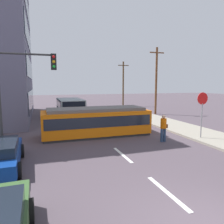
% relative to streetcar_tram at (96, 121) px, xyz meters
% --- Properties ---
extents(ground_plane, '(120.00, 120.00, 0.00)m').
position_rel_streetcar_tram_xyz_m(ground_plane, '(0.20, -0.50, -0.99)').
color(ground_plane, '#4E424A').
extents(lane_stripe_1, '(0.16, 2.40, 0.01)m').
position_rel_streetcar_tram_xyz_m(lane_stripe_1, '(0.20, -8.50, -0.99)').
color(lane_stripe_1, silver).
rests_on(lane_stripe_1, ground).
extents(lane_stripe_2, '(0.16, 2.40, 0.01)m').
position_rel_streetcar_tram_xyz_m(lane_stripe_2, '(0.20, -4.50, -0.99)').
color(lane_stripe_2, silver).
rests_on(lane_stripe_2, ground).
extents(lane_stripe_3, '(0.16, 2.40, 0.01)m').
position_rel_streetcar_tram_xyz_m(lane_stripe_3, '(0.20, 6.00, -0.99)').
color(lane_stripe_3, silver).
rests_on(lane_stripe_3, ground).
extents(lane_stripe_4, '(0.16, 2.40, 0.01)m').
position_rel_streetcar_tram_xyz_m(lane_stripe_4, '(0.20, 12.00, -0.99)').
color(lane_stripe_4, silver).
rests_on(lane_stripe_4, ground).
extents(streetcar_tram, '(7.27, 2.59, 1.93)m').
position_rel_streetcar_tram_xyz_m(streetcar_tram, '(0.00, 0.00, 0.00)').
color(streetcar_tram, orange).
rests_on(streetcar_tram, ground).
extents(city_bus, '(2.57, 5.50, 1.90)m').
position_rel_streetcar_tram_xyz_m(city_bus, '(-0.44, 9.73, 0.09)').
color(city_bus, '#A5B3B4').
rests_on(city_bus, ground).
extents(pedestrian_crossing, '(0.50, 0.36, 1.67)m').
position_rel_streetcar_tram_xyz_m(pedestrian_crossing, '(3.49, -2.98, -0.05)').
color(pedestrian_crossing, navy).
rests_on(pedestrian_crossing, ground).
extents(stop_sign, '(0.76, 0.07, 2.88)m').
position_rel_streetcar_tram_xyz_m(stop_sign, '(6.03, -3.32, 1.20)').
color(stop_sign, gray).
rests_on(stop_sign, sidewalk_curb_right).
extents(traffic_light_mast, '(2.91, 0.33, 5.25)m').
position_rel_streetcar_tram_xyz_m(traffic_light_mast, '(-4.44, -2.21, 2.68)').
color(traffic_light_mast, '#333333').
rests_on(traffic_light_mast, ground).
extents(utility_pole_mid, '(1.80, 0.24, 7.72)m').
position_rel_streetcar_tram_xyz_m(utility_pole_mid, '(9.34, 8.09, 3.04)').
color(utility_pole_mid, brown).
rests_on(utility_pole_mid, ground).
extents(utility_pole_far, '(1.80, 0.24, 7.11)m').
position_rel_streetcar_tram_xyz_m(utility_pole_far, '(9.29, 18.40, 2.74)').
color(utility_pole_far, brown).
rests_on(utility_pole_far, ground).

